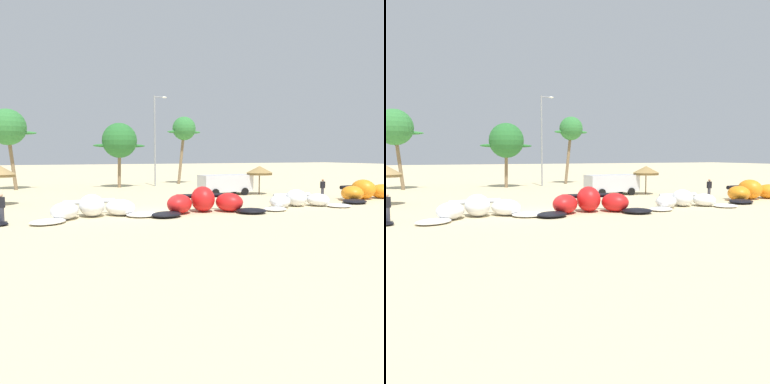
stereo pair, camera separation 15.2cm
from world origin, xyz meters
The scene contains 13 objects.
ground_plane centered at (0.00, 0.00, 0.00)m, with size 260.00×260.00×0.00m, color beige.
kite_left centered at (-3.78, -0.47, 0.51)m, with size 7.56×3.78×1.32m.
kite_left_of_center centered at (3.00, -1.24, 0.62)m, with size 7.64×3.92×1.63m.
kite_center centered at (10.23, -1.35, 0.46)m, with size 7.10×3.43×1.20m.
kite_right_of_center centered at (18.25, 0.12, 0.62)m, with size 8.49×4.22×1.62m.
beach_umbrella_middle centered at (12.30, 7.06, 2.22)m, with size 2.42×2.42×2.63m.
parked_van centered at (9.10, 7.93, 1.09)m, with size 4.76×2.29×1.84m.
person_near_kites centered at (-8.56, -0.66, 0.82)m, with size 0.36×0.24×1.62m.
person_by_umbrellas centered at (15.55, 2.34, 0.82)m, with size 0.36×0.24×1.62m.
palm_left centered at (-9.32, 20.63, 6.44)m, with size 5.58×3.72×8.36m.
palm_left_of_gap centered at (1.97, 19.54, 5.22)m, with size 5.83×3.88×7.20m.
palm_center_left centered at (10.71, 22.17, 6.85)m, with size 4.44×2.96×8.45m.
lamppost_east_center centered at (6.27, 19.86, 5.76)m, with size 1.58×0.24×10.48m.
Camera 1 is at (-6.83, -22.91, 3.62)m, focal length 35.52 mm.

